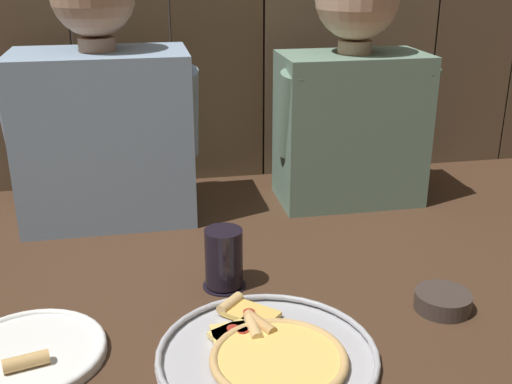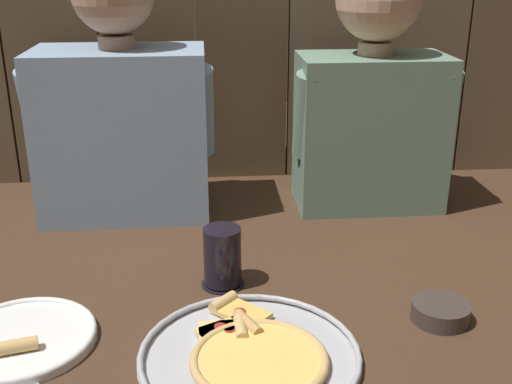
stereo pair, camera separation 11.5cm
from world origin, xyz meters
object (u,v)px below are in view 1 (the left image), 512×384
at_px(pizza_tray, 269,354).
at_px(dipping_bowl, 443,300).
at_px(drinking_glass, 224,259).
at_px(dinner_plate, 29,353).
at_px(diner_right, 352,86).
at_px(diner_left, 102,106).

relative_size(pizza_tray, dipping_bowl, 3.49).
height_order(pizza_tray, drinking_glass, drinking_glass).
relative_size(dinner_plate, diner_right, 0.40).
xyz_separation_m(diner_left, diner_right, (0.59, 0.00, 0.02)).
relative_size(drinking_glass, diner_right, 0.19).
height_order(pizza_tray, dipping_bowl, dipping_bowl).
bearing_deg(dipping_bowl, pizza_tray, -165.80).
bearing_deg(drinking_glass, diner_right, 46.12).
distance_m(dinner_plate, diner_right, 0.94).
bearing_deg(dinner_plate, pizza_tray, -11.23).
distance_m(dinner_plate, dipping_bowl, 0.70).
height_order(pizza_tray, diner_right, diner_right).
bearing_deg(diner_left, dinner_plate, -101.88).
bearing_deg(dinner_plate, diner_left, 78.12).
bearing_deg(diner_left, pizza_tray, -68.02).
xyz_separation_m(drinking_glass, diner_right, (0.37, 0.39, 0.23)).
distance_m(pizza_tray, diner_right, 0.76).
distance_m(pizza_tray, drinking_glass, 0.25).
relative_size(pizza_tray, diner_right, 0.58).
height_order(dipping_bowl, diner_right, diner_right).
xyz_separation_m(dinner_plate, drinking_glass, (0.33, 0.16, 0.05)).
relative_size(dipping_bowl, diner_right, 0.17).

